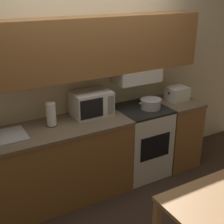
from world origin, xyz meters
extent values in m
plane|color=#3D2D23|center=(0.00, 0.00, 0.00)|extent=(16.00, 16.00, 0.00)
cube|color=beige|center=(0.00, 0.03, 1.27)|extent=(5.24, 0.05, 2.55)
cube|color=#936033|center=(0.00, -0.16, 1.71)|extent=(2.84, 0.32, 0.65)
cube|color=white|center=(0.62, -0.16, 1.30)|extent=(0.58, 0.34, 0.16)
cube|color=#936033|center=(-0.56, -0.32, 0.44)|extent=(1.72, 0.63, 0.88)
cube|color=#75604C|center=(-0.56, -0.32, 0.90)|extent=(1.74, 0.65, 0.04)
cube|color=#936033|center=(1.18, -0.32, 0.44)|extent=(0.47, 0.63, 0.88)
cube|color=#75604C|center=(1.18, -0.32, 0.90)|extent=(0.49, 0.65, 0.04)
cube|color=white|center=(0.62, -0.31, 0.44)|extent=(0.61, 0.62, 0.89)
cube|color=black|center=(0.62, -0.31, 0.90)|extent=(0.61, 0.62, 0.03)
cube|color=black|center=(0.62, -0.62, 0.51)|extent=(0.43, 0.01, 0.31)
cylinder|color=black|center=(0.49, -0.43, 0.91)|extent=(0.09, 0.09, 0.01)
cylinder|color=black|center=(0.76, -0.43, 0.91)|extent=(0.09, 0.09, 0.01)
cylinder|color=black|center=(0.49, -0.19, 0.91)|extent=(0.09, 0.09, 0.01)
cylinder|color=black|center=(0.76, -0.19, 0.91)|extent=(0.09, 0.09, 0.01)
cylinder|color=#B7BABF|center=(0.71, -0.38, 0.98)|extent=(0.25, 0.25, 0.12)
torus|color=#B7BABF|center=(0.71, -0.38, 1.04)|extent=(0.26, 0.26, 0.01)
cylinder|color=#B7BABF|center=(0.56, -0.38, 1.01)|extent=(0.05, 0.01, 0.01)
cylinder|color=#B7BABF|center=(0.85, -0.38, 1.01)|extent=(0.05, 0.01, 0.01)
cube|color=white|center=(-0.02, -0.20, 1.06)|extent=(0.45, 0.32, 0.29)
cube|color=black|center=(-0.09, -0.36, 1.06)|extent=(0.28, 0.01, 0.22)
cube|color=gray|center=(0.15, -0.36, 1.06)|extent=(0.08, 0.01, 0.22)
cube|color=white|center=(1.21, -0.29, 1.00)|extent=(0.27, 0.22, 0.18)
cube|color=black|center=(1.07, -0.29, 1.03)|extent=(0.01, 0.02, 0.02)
cube|color=black|center=(1.11, -0.29, 1.09)|extent=(0.04, 0.15, 0.01)
cube|color=black|center=(1.18, -0.29, 1.09)|extent=(0.04, 0.15, 0.01)
cube|color=black|center=(1.24, -0.29, 1.09)|extent=(0.04, 0.15, 0.01)
cube|color=black|center=(1.30, -0.29, 1.09)|extent=(0.04, 0.15, 0.01)
cylinder|color=black|center=(-0.53, -0.26, 0.92)|extent=(0.12, 0.12, 0.01)
cylinder|color=white|center=(-0.53, -0.26, 1.05)|extent=(0.10, 0.10, 0.26)
camera|label=1|loc=(-1.49, -3.28, 2.33)|focal=50.00mm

